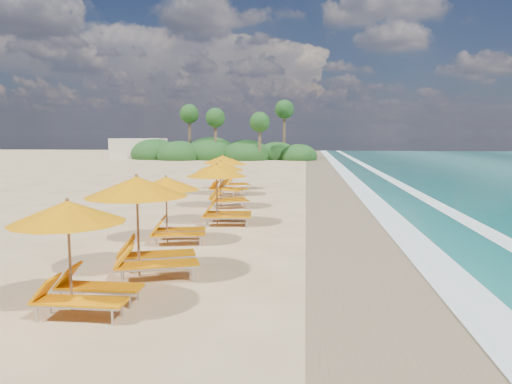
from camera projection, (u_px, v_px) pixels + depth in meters
ground at (256, 221)px, 19.27m from camera, size 160.00×160.00×0.00m
wet_sand at (356, 223)px, 18.85m from camera, size 4.00×160.00×0.01m
surf_foam at (427, 224)px, 18.57m from camera, size 4.00×160.00×0.01m
station_0 at (78, 248)px, 9.42m from camera, size 2.46×2.27×2.30m
station_1 at (146, 219)px, 11.79m from camera, size 3.26×3.19×2.57m
station_2 at (172, 205)px, 15.43m from camera, size 2.66×2.54×2.22m
station_3 at (222, 190)px, 18.58m from camera, size 2.74×2.57×2.41m
station_4 at (224, 181)px, 22.81m from camera, size 2.92×2.86×2.29m
station_5 at (226, 172)px, 27.33m from camera, size 3.07×3.05×2.34m
station_6 at (234, 171)px, 30.42m from camera, size 2.58×2.54×2.00m
treeline at (218, 152)px, 65.09m from camera, size 25.80×8.80×9.74m
beach_building at (139, 148)px, 68.74m from camera, size 7.00×5.00×2.80m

